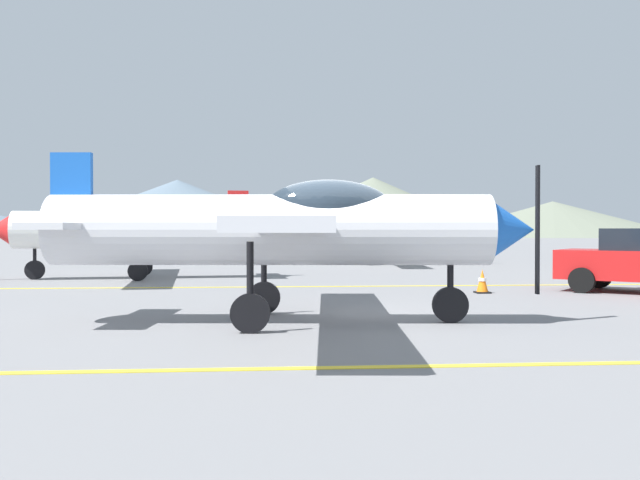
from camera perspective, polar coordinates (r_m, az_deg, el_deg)
The scene contains 11 objects.
ground_plane at distance 12.33m, azimuth 2.58°, elevation -6.53°, with size 400.00×400.00×0.00m, color slate.
apron_line_near at distance 8.15m, azimuth 6.47°, elevation -10.32°, with size 80.00×0.16×0.01m, color yellow.
apron_line_far at distance 19.30m, azimuth -0.08°, elevation -3.85°, with size 80.00×0.16×0.01m, color yellow.
airplane_near at distance 11.77m, azimuth -2.53°, elevation 1.07°, with size 8.43×9.69×2.90m.
airplane_mid at distance 23.38m, azimuth -15.88°, elevation 0.92°, with size 8.43×9.69×2.90m.
airplane_far at distance 32.21m, azimuth 4.99°, elevation 0.92°, with size 8.42×9.69×2.90m.
airplane_back at distance 42.65m, azimuth -7.86°, elevation 0.89°, with size 8.41×9.68×2.90m.
traffic_cone_side at distance 17.79m, azimuth 13.23°, elevation -3.36°, with size 0.36×0.36×0.59m.
hill_centerleft at distance 163.72m, azimuth -11.65°, elevation 2.58°, with size 67.90×67.90×13.23m, color slate.
hill_centerright at distance 155.05m, azimuth 4.40°, elevation 2.71°, with size 59.57×59.57×13.32m, color slate.
hill_right at distance 170.76m, azimuth 18.62°, elevation 1.65°, with size 58.95×58.95×8.27m, color slate.
Camera 1 is at (-1.55, -12.13, 1.58)m, focal length 38.86 mm.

